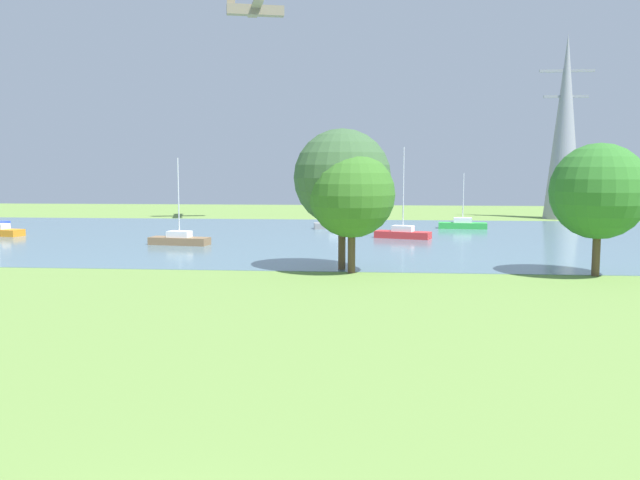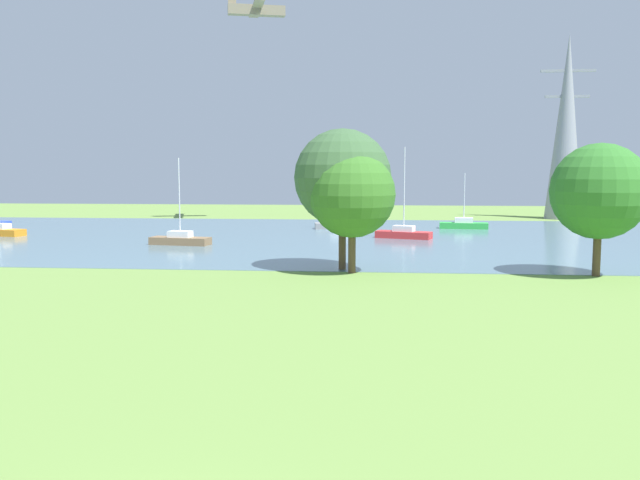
{
  "view_description": "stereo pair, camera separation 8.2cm",
  "coord_description": "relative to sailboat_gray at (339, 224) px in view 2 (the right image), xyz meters",
  "views": [
    {
      "loc": [
        3.91,
        -8.67,
        6.06
      ],
      "look_at": [
        1.25,
        21.84,
        2.77
      ],
      "focal_mm": 37.37,
      "sensor_mm": 36.0,
      "label": 1
    },
    {
      "loc": [
        3.99,
        -8.66,
        6.06
      ],
      "look_at": [
        1.25,
        21.84,
        2.77
      ],
      "focal_mm": 37.37,
      "sensor_mm": 36.0,
      "label": 2
    }
  ],
  "objects": [
    {
      "name": "ground_plane",
      "position": [
        0.1,
        -36.03,
        -0.47
      ],
      "size": [
        160.0,
        160.0,
        0.0
      ],
      "primitive_type": "plane",
      "color": "olive"
    },
    {
      "name": "water_surface",
      "position": [
        0.1,
        -8.03,
        -0.46
      ],
      "size": [
        140.0,
        40.0,
        0.02
      ],
      "primitive_type": "cube",
      "color": "slate",
      "rests_on": "ground"
    },
    {
      "name": "sailboat_gray",
      "position": [
        0.0,
        0.0,
        0.0
      ],
      "size": [
        4.97,
        2.2,
        7.87
      ],
      "color": "gray",
      "rests_on": "water_surface"
    },
    {
      "name": "sailboat_brown",
      "position": [
        -11.73,
        -15.22,
        -0.01
      ],
      "size": [
        4.97,
        2.21,
        6.88
      ],
      "color": "brown",
      "rests_on": "water_surface"
    },
    {
      "name": "sailboat_red",
      "position": [
        6.19,
        -8.66,
        0.0
      ],
      "size": [
        5.03,
        2.95,
        7.88
      ],
      "color": "red",
      "rests_on": "water_surface"
    },
    {
      "name": "sailboat_green",
      "position": [
        12.56,
        1.35,
        -0.03
      ],
      "size": [
        4.92,
        1.97,
        5.61
      ],
      "color": "green",
      "rests_on": "water_surface"
    },
    {
      "name": "sailboat_orange",
      "position": [
        -30.22,
        -9.54,
        -0.01
      ],
      "size": [
        5.02,
        2.65,
        7.11
      ],
      "color": "orange",
      "rests_on": "water_surface"
    },
    {
      "name": "tree_mid_shore",
      "position": [
        1.87,
        -27.1,
        5.04
      ],
      "size": [
        5.8,
        5.8,
        8.42
      ],
      "color": "brown",
      "rests_on": "ground"
    },
    {
      "name": "tree_west_far",
      "position": [
        2.5,
        -28.3,
        4.08
      ],
      "size": [
        5.0,
        5.0,
        7.07
      ],
      "color": "brown",
      "rests_on": "ground"
    },
    {
      "name": "tree_west_near",
      "position": [
        16.32,
        -28.23,
        4.31
      ],
      "size": [
        5.39,
        5.39,
        7.49
      ],
      "color": "brown",
      "rests_on": "ground"
    },
    {
      "name": "electricity_pylon",
      "position": [
        26.23,
        16.14,
        10.54
      ],
      "size": [
        6.4,
        4.4,
        22.01
      ],
      "color": "gray",
      "rests_on": "ground"
    },
    {
      "name": "light_aircraft",
      "position": [
        -9.93,
        9.21,
        23.26
      ],
      "size": [
        6.46,
        8.39,
        2.1
      ],
      "color": "gray"
    }
  ]
}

